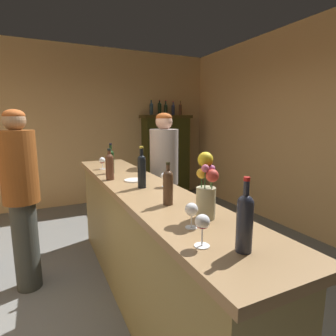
% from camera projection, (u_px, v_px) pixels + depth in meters
% --- Properties ---
extents(floor, '(8.33, 8.33, 0.00)m').
position_uv_depth(floor, '(120.00, 303.00, 2.44)').
color(floor, slate).
rests_on(floor, ground).
extents(wall_back, '(5.71, 0.12, 2.96)m').
position_uv_depth(wall_back, '(70.00, 127.00, 5.08)').
color(wall_back, tan).
rests_on(wall_back, ground).
extents(bar_counter, '(0.54, 3.16, 1.07)m').
position_uv_depth(bar_counter, '(142.00, 243.00, 2.42)').
color(bar_counter, olive).
rests_on(bar_counter, ground).
extents(display_cabinet, '(1.03, 0.41, 1.71)m').
position_uv_depth(display_cabinet, '(166.00, 155.00, 5.71)').
color(display_cabinet, '#2A2A0D').
rests_on(display_cabinet, ground).
extents(wine_bottle_rose, '(0.08, 0.08, 0.29)m').
position_uv_depth(wine_bottle_rose, '(110.00, 165.00, 2.52)').
color(wine_bottle_rose, '#4E2D1E').
rests_on(wine_bottle_rose, bar_counter).
extents(wine_bottle_malbec, '(0.07, 0.07, 0.32)m').
position_uv_depth(wine_bottle_malbec, '(245.00, 220.00, 1.13)').
color(wine_bottle_malbec, '#222532').
rests_on(wine_bottle_malbec, bar_counter).
extents(wine_bottle_merlot, '(0.07, 0.07, 0.34)m').
position_uv_depth(wine_bottle_merlot, '(142.00, 169.00, 2.21)').
color(wine_bottle_merlot, black).
rests_on(wine_bottle_merlot, bar_counter).
extents(wine_bottle_pinot, '(0.06, 0.06, 0.31)m').
position_uv_depth(wine_bottle_pinot, '(111.00, 160.00, 2.83)').
color(wine_bottle_pinot, '#1E3A1A').
rests_on(wine_bottle_pinot, bar_counter).
extents(wine_bottle_riesling, '(0.07, 0.07, 0.28)m').
position_uv_depth(wine_bottle_riesling, '(168.00, 186.00, 1.78)').
color(wine_bottle_riesling, '#452E1F').
rests_on(wine_bottle_riesling, bar_counter).
extents(wine_glass_front, '(0.07, 0.07, 0.15)m').
position_uv_depth(wine_glass_front, '(202.00, 224.00, 1.19)').
color(wine_glass_front, white).
rests_on(wine_glass_front, bar_counter).
extents(wine_glass_mid, '(0.07, 0.07, 0.14)m').
position_uv_depth(wine_glass_mid, '(102.00, 161.00, 3.06)').
color(wine_glass_mid, white).
rests_on(wine_glass_mid, bar_counter).
extents(wine_glass_rear, '(0.08, 0.08, 0.12)m').
position_uv_depth(wine_glass_rear, '(166.00, 176.00, 2.25)').
color(wine_glass_rear, white).
rests_on(wine_glass_rear, bar_counter).
extents(wine_glass_spare, '(0.07, 0.07, 0.13)m').
position_uv_depth(wine_glass_spare, '(191.00, 210.00, 1.39)').
color(wine_glass_spare, white).
rests_on(wine_glass_spare, bar_counter).
extents(flower_arrangement, '(0.11, 0.14, 0.37)m').
position_uv_depth(flower_arrangement, '(206.00, 189.00, 1.52)').
color(flower_arrangement, tan).
rests_on(flower_arrangement, bar_counter).
extents(cheese_plate, '(0.18, 0.18, 0.01)m').
position_uv_depth(cheese_plate, '(134.00, 180.00, 2.49)').
color(cheese_plate, white).
rests_on(cheese_plate, bar_counter).
extents(display_bottle_left, '(0.07, 0.07, 0.31)m').
position_uv_depth(display_bottle_left, '(151.00, 108.00, 5.41)').
color(display_bottle_left, '#1A2A35').
rests_on(display_bottle_left, display_cabinet).
extents(display_bottle_midleft, '(0.08, 0.08, 0.30)m').
position_uv_depth(display_bottle_midleft, '(160.00, 108.00, 5.48)').
color(display_bottle_midleft, black).
rests_on(display_bottle_midleft, display_cabinet).
extents(display_bottle_center, '(0.07, 0.07, 0.30)m').
position_uv_depth(display_bottle_center, '(166.00, 109.00, 5.54)').
color(display_bottle_center, black).
rests_on(display_bottle_center, display_cabinet).
extents(display_bottle_midright, '(0.07, 0.07, 0.28)m').
position_uv_depth(display_bottle_midright, '(173.00, 109.00, 5.61)').
color(display_bottle_midright, '#1F2339').
rests_on(display_bottle_midright, display_cabinet).
extents(display_bottle_right, '(0.06, 0.06, 0.31)m').
position_uv_depth(display_bottle_right, '(180.00, 109.00, 5.68)').
color(display_bottle_right, '#4E2A17').
rests_on(display_bottle_right, display_cabinet).
extents(patron_near_entrance, '(0.32, 0.32, 1.71)m').
position_uv_depth(patron_near_entrance, '(21.00, 193.00, 2.52)').
color(patron_near_entrance, '#353732').
rests_on(patron_near_entrance, ground).
extents(bartender, '(0.34, 0.34, 1.70)m').
position_uv_depth(bartender, '(164.00, 176.00, 3.31)').
color(bartender, '#456047').
rests_on(bartender, ground).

